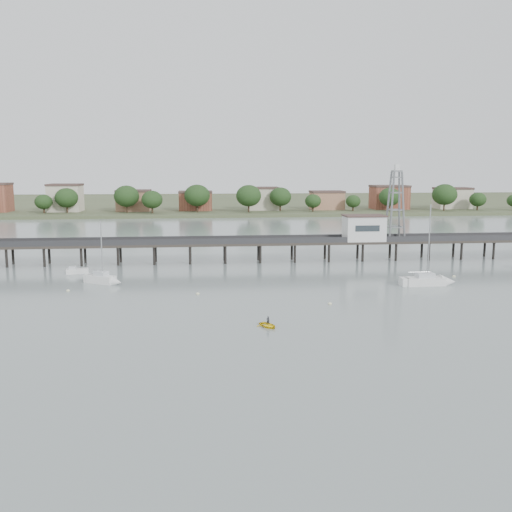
{
  "coord_description": "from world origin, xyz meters",
  "views": [
    {
      "loc": [
        -8.46,
        -53.18,
        19.04
      ],
      "look_at": [
        1.01,
        42.0,
        4.0
      ],
      "focal_mm": 40.0,
      "sensor_mm": 36.0,
      "label": 1
    }
  ],
  "objects_px": {
    "lattice_tower": "(396,206)",
    "sailboat_d": "(433,281)",
    "pier": "(242,243)",
    "white_tender": "(77,271)",
    "sailboat_b": "(106,280)",
    "yellow_dinghy": "(268,327)"
  },
  "relations": [
    {
      "from": "sailboat_b",
      "to": "yellow_dinghy",
      "type": "height_order",
      "value": "sailboat_b"
    },
    {
      "from": "sailboat_b",
      "to": "white_tender",
      "type": "height_order",
      "value": "sailboat_b"
    },
    {
      "from": "yellow_dinghy",
      "to": "pier",
      "type": "bearing_deg",
      "value": 60.5
    },
    {
      "from": "pier",
      "to": "lattice_tower",
      "type": "xyz_separation_m",
      "value": [
        31.5,
        0.0,
        7.31
      ]
    },
    {
      "from": "lattice_tower",
      "to": "white_tender",
      "type": "relative_size",
      "value": 3.83
    },
    {
      "from": "lattice_tower",
      "to": "white_tender",
      "type": "height_order",
      "value": "lattice_tower"
    },
    {
      "from": "white_tender",
      "to": "sailboat_b",
      "type": "bearing_deg",
      "value": -65.59
    },
    {
      "from": "pier",
      "to": "lattice_tower",
      "type": "bearing_deg",
      "value": 0.0
    },
    {
      "from": "sailboat_d",
      "to": "yellow_dinghy",
      "type": "distance_m",
      "value": 36.65
    },
    {
      "from": "lattice_tower",
      "to": "sailboat_b",
      "type": "bearing_deg",
      "value": -160.69
    },
    {
      "from": "sailboat_b",
      "to": "white_tender",
      "type": "relative_size",
      "value": 2.68
    },
    {
      "from": "lattice_tower",
      "to": "yellow_dinghy",
      "type": "relative_size",
      "value": 5.37
    },
    {
      "from": "sailboat_d",
      "to": "white_tender",
      "type": "distance_m",
      "value": 61.78
    },
    {
      "from": "sailboat_b",
      "to": "yellow_dinghy",
      "type": "distance_m",
      "value": 36.54
    },
    {
      "from": "sailboat_b",
      "to": "yellow_dinghy",
      "type": "bearing_deg",
      "value": -19.44
    },
    {
      "from": "lattice_tower",
      "to": "sailboat_d",
      "type": "height_order",
      "value": "lattice_tower"
    },
    {
      "from": "sailboat_d",
      "to": "lattice_tower",
      "type": "bearing_deg",
      "value": 84.27
    },
    {
      "from": "sailboat_d",
      "to": "white_tender",
      "type": "relative_size",
      "value": 3.42
    },
    {
      "from": "lattice_tower",
      "to": "sailboat_d",
      "type": "bearing_deg",
      "value": -95.34
    },
    {
      "from": "pier",
      "to": "sailboat_d",
      "type": "bearing_deg",
      "value": -41.52
    },
    {
      "from": "pier",
      "to": "white_tender",
      "type": "bearing_deg",
      "value": -162.32
    },
    {
      "from": "sailboat_b",
      "to": "yellow_dinghy",
      "type": "xyz_separation_m",
      "value": [
        23.51,
        -27.97,
        -0.66
      ]
    }
  ]
}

